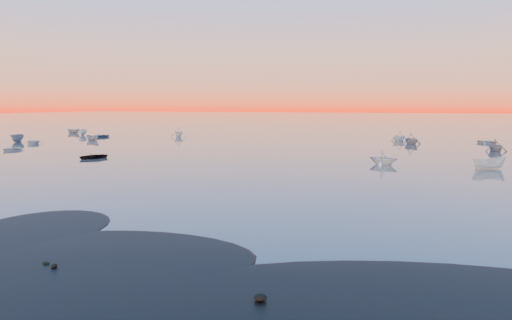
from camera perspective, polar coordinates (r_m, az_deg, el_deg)
The scene contains 4 objects.
ground at distance 122.60m, azimuth 10.15°, elevation 3.07°, with size 600.00×600.00×0.00m, color #625952.
mud_lobes at distance 29.50m, azimuth -26.35°, elevation -7.74°, with size 140.00×6.00×0.07m, color black, non-canonical shape.
moored_fleet at distance 76.84m, azimuth 4.10°, elevation 1.23°, with size 124.00×58.00×1.20m, color white, non-canonical shape.
boat_near_center at distance 58.72m, azimuth 25.07°, elevation -0.94°, with size 3.71×1.57×1.28m, color white.
Camera 1 is at (20.95, -20.61, 6.87)m, focal length 35.00 mm.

